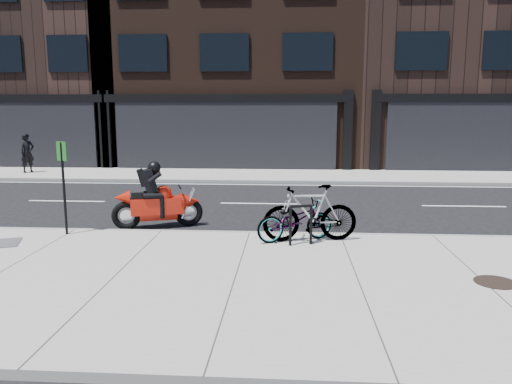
# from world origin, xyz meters

# --- Properties ---
(ground) EXTENTS (120.00, 120.00, 0.00)m
(ground) POSITION_xyz_m (0.00, 0.00, 0.00)
(ground) COLOR black
(ground) RESTS_ON ground
(sidewalk_near) EXTENTS (60.00, 6.00, 0.13)m
(sidewalk_near) POSITION_xyz_m (0.00, -5.00, 0.07)
(sidewalk_near) COLOR gray
(sidewalk_near) RESTS_ON ground
(sidewalk_far) EXTENTS (60.00, 3.50, 0.13)m
(sidewalk_far) POSITION_xyz_m (0.00, 7.75, 0.07)
(sidewalk_far) COLOR gray
(sidewalk_far) RESTS_ON ground
(building_midwest) EXTENTS (10.00, 10.00, 12.00)m
(building_midwest) POSITION_xyz_m (-12.00, 14.50, 6.00)
(building_midwest) COLOR black
(building_midwest) RESTS_ON ground
(building_center) EXTENTS (12.00, 10.00, 14.50)m
(building_center) POSITION_xyz_m (-2.00, 14.50, 7.25)
(building_center) COLOR black
(building_center) RESTS_ON ground
(building_mideast) EXTENTS (12.00, 10.00, 12.50)m
(building_mideast) POSITION_xyz_m (10.00, 14.50, 6.25)
(building_mideast) COLOR black
(building_mideast) RESTS_ON ground
(bike_rack) EXTENTS (0.47, 0.19, 0.83)m
(bike_rack) POSITION_xyz_m (1.11, -2.92, 0.61)
(bike_rack) COLOR black
(bike_rack) RESTS_ON sidewalk_near
(bicycle_front) EXTENTS (1.77, 1.20, 0.88)m
(bicycle_front) POSITION_xyz_m (1.00, -2.60, 0.57)
(bicycle_front) COLOR gray
(bicycle_front) RESTS_ON sidewalk_near
(bicycle_rear) EXTENTS (2.03, 0.86, 1.18)m
(bicycle_rear) POSITION_xyz_m (1.31, -2.60, 0.72)
(bicycle_rear) COLOR gray
(bicycle_rear) RESTS_ON sidewalk_near
(motorcycle) EXTENTS (2.11, 0.94, 1.63)m
(motorcycle) POSITION_xyz_m (-2.20, -1.12, 0.66)
(motorcycle) COLOR black
(motorcycle) RESTS_ON ground
(pedestrian) EXTENTS (0.66, 0.73, 1.66)m
(pedestrian) POSITION_xyz_m (-10.18, 7.57, 0.96)
(pedestrian) COLOR black
(pedestrian) RESTS_ON sidewalk_far
(manhole_cover) EXTENTS (0.78, 0.78, 0.02)m
(manhole_cover) POSITION_xyz_m (4.17, -4.92, 0.14)
(manhole_cover) COLOR black
(manhole_cover) RESTS_ON sidewalk_near
(utility_grate) EXTENTS (0.96, 0.96, 0.02)m
(utility_grate) POSITION_xyz_m (-5.03, -3.24, 0.14)
(utility_grate) COLOR #535255
(utility_grate) RESTS_ON sidewalk_near
(sign_post) EXTENTS (0.26, 0.12, 2.03)m
(sign_post) POSITION_xyz_m (-4.00, -2.40, 1.34)
(sign_post) COLOR black
(sign_post) RESTS_ON sidewalk_near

